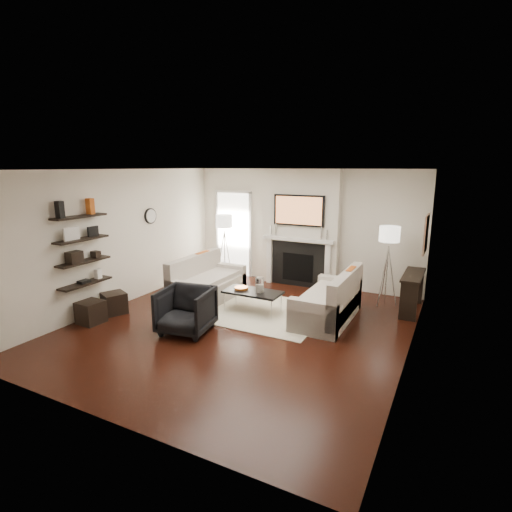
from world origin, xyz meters
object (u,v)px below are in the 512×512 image
at_px(loveseat_right_base, 327,308).
at_px(coffee_table, 253,292).
at_px(lamp_right_shade, 390,234).
at_px(lamp_left_shade, 224,221).
at_px(ottoman_near, 114,303).
at_px(armchair, 186,308).
at_px(loveseat_left_base, 208,290).

distance_m(loveseat_right_base, coffee_table, 1.43).
bearing_deg(lamp_right_shade, lamp_left_shade, 178.04).
distance_m(lamp_right_shade, ottoman_near, 5.51).
xyz_separation_m(armchair, ottoman_near, (-1.77, 0.10, -0.22)).
xyz_separation_m(loveseat_right_base, ottoman_near, (-3.71, -1.54, -0.01)).
xyz_separation_m(loveseat_right_base, armchair, (-1.94, -1.64, 0.21)).
bearing_deg(armchair, coffee_table, 58.11).
bearing_deg(lamp_left_shade, loveseat_left_base, -70.70).
xyz_separation_m(coffee_table, lamp_right_shade, (2.19, 1.63, 1.05)).
height_order(lamp_left_shade, ottoman_near, lamp_left_shade).
xyz_separation_m(lamp_right_shade, ottoman_near, (-4.52, -2.89, -1.25)).
height_order(loveseat_left_base, loveseat_right_base, same).
height_order(loveseat_left_base, armchair, armchair).
distance_m(coffee_table, armchair, 1.47).
bearing_deg(lamp_right_shade, coffee_table, -143.26).
bearing_deg(coffee_table, lamp_right_shade, 36.74).
bearing_deg(armchair, ottoman_near, 167.43).
bearing_deg(lamp_right_shade, loveseat_right_base, -120.82).
distance_m(loveseat_right_base, lamp_left_shade, 3.65).
distance_m(loveseat_right_base, ottoman_near, 4.02).
xyz_separation_m(coffee_table, ottoman_near, (-2.33, -1.26, -0.20)).
distance_m(loveseat_left_base, coffee_table, 1.20).
bearing_deg(ottoman_near, lamp_right_shade, 32.62).
height_order(armchair, ottoman_near, armchair).
bearing_deg(coffee_table, ottoman_near, -151.64).
relative_size(loveseat_right_base, coffee_table, 1.64).
xyz_separation_m(loveseat_left_base, loveseat_right_base, (2.55, 0.07, 0.00)).
distance_m(loveseat_right_base, armchair, 2.55).
bearing_deg(loveseat_right_base, armchair, -139.87).
height_order(loveseat_left_base, lamp_right_shade, lamp_right_shade).
height_order(loveseat_right_base, lamp_left_shade, lamp_left_shade).
distance_m(loveseat_left_base, lamp_left_shade, 2.06).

